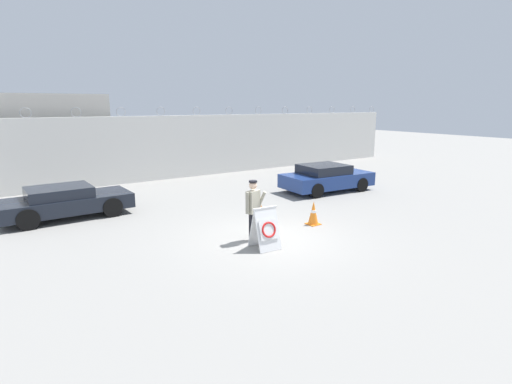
{
  "coord_description": "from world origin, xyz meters",
  "views": [
    {
      "loc": [
        -6.79,
        -9.34,
        3.98
      ],
      "look_at": [
        0.2,
        0.99,
        1.23
      ],
      "focal_mm": 28.0,
      "sensor_mm": 36.0,
      "label": 1
    }
  ],
  "objects_px": {
    "traffic_cone_near": "(313,213)",
    "parked_car_front_coupe": "(65,201)",
    "parked_car_far_side": "(326,178)",
    "barricade_sign": "(266,228)",
    "traffic_cone_mid": "(261,215)",
    "security_guard": "(253,207)"
  },
  "relations": [
    {
      "from": "traffic_cone_near",
      "to": "parked_car_front_coupe",
      "type": "distance_m",
      "value": 8.79
    },
    {
      "from": "parked_car_front_coupe",
      "to": "parked_car_far_side",
      "type": "height_order",
      "value": "parked_car_far_side"
    },
    {
      "from": "barricade_sign",
      "to": "traffic_cone_mid",
      "type": "height_order",
      "value": "barricade_sign"
    },
    {
      "from": "security_guard",
      "to": "traffic_cone_near",
      "type": "xyz_separation_m",
      "value": [
        2.59,
        0.23,
        -0.63
      ]
    },
    {
      "from": "barricade_sign",
      "to": "traffic_cone_near",
      "type": "relative_size",
      "value": 1.49
    },
    {
      "from": "security_guard",
      "to": "traffic_cone_near",
      "type": "height_order",
      "value": "security_guard"
    },
    {
      "from": "traffic_cone_mid",
      "to": "parked_car_far_side",
      "type": "relative_size",
      "value": 0.17
    },
    {
      "from": "parked_car_front_coupe",
      "to": "parked_car_far_side",
      "type": "xyz_separation_m",
      "value": [
        10.87,
        -1.94,
        0.04
      ]
    },
    {
      "from": "barricade_sign",
      "to": "parked_car_front_coupe",
      "type": "bearing_deg",
      "value": 126.0
    },
    {
      "from": "barricade_sign",
      "to": "traffic_cone_mid",
      "type": "relative_size",
      "value": 1.56
    },
    {
      "from": "traffic_cone_mid",
      "to": "parked_car_far_side",
      "type": "bearing_deg",
      "value": 26.63
    },
    {
      "from": "traffic_cone_near",
      "to": "traffic_cone_mid",
      "type": "height_order",
      "value": "traffic_cone_near"
    },
    {
      "from": "parked_car_front_coupe",
      "to": "parked_car_far_side",
      "type": "distance_m",
      "value": 11.04
    },
    {
      "from": "barricade_sign",
      "to": "traffic_cone_near",
      "type": "xyz_separation_m",
      "value": [
        2.67,
        0.96,
        -0.2
      ]
    },
    {
      "from": "parked_car_front_coupe",
      "to": "traffic_cone_near",
      "type": "bearing_deg",
      "value": -41.2
    },
    {
      "from": "parked_car_front_coupe",
      "to": "parked_car_far_side",
      "type": "relative_size",
      "value": 1.0
    },
    {
      "from": "traffic_cone_mid",
      "to": "parked_car_front_coupe",
      "type": "relative_size",
      "value": 0.17
    },
    {
      "from": "barricade_sign",
      "to": "parked_car_front_coupe",
      "type": "distance_m",
      "value": 7.74
    },
    {
      "from": "security_guard",
      "to": "parked_car_far_side",
      "type": "distance_m",
      "value": 7.74
    },
    {
      "from": "parked_car_far_side",
      "to": "traffic_cone_mid",
      "type": "bearing_deg",
      "value": -149.34
    },
    {
      "from": "traffic_cone_near",
      "to": "security_guard",
      "type": "bearing_deg",
      "value": -175.02
    },
    {
      "from": "barricade_sign",
      "to": "security_guard",
      "type": "xyz_separation_m",
      "value": [
        0.07,
        0.73,
        0.44
      ]
    }
  ]
}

